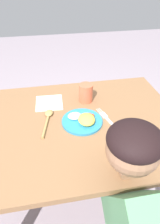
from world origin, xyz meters
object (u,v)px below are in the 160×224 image
Objects in this scene: fork at (109,120)px; drinking_cup at (86,93)px; plate at (83,120)px; spoon at (48,117)px.

drinking_cup is (-0.08, 0.20, 0.05)m from fork.
fork is 0.22m from drinking_cup.
drinking_cup reaches higher than fork.
plate reaches higher than fork.
fork is 2.09× the size of drinking_cup.
drinking_cup reaches higher than spoon.
plate reaches higher than spoon.
drinking_cup is (0.05, 0.19, 0.04)m from plate.
plate is 0.20m from drinking_cup.
spoon is (-0.30, 0.07, 0.01)m from fork.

